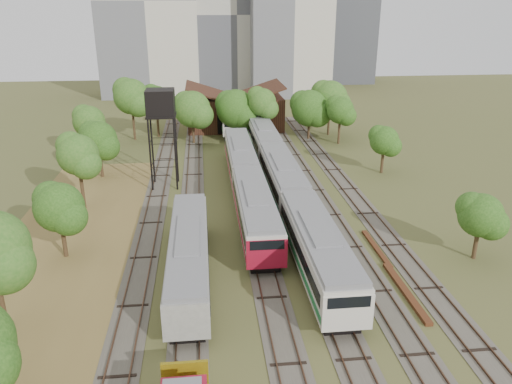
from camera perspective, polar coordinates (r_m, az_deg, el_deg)
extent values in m
plane|color=#475123|center=(35.06, 5.89, -14.58)|extent=(240.00, 240.00, 0.00)
cube|color=brown|center=(42.76, -21.20, -9.00)|extent=(14.00, 60.00, 0.04)
cube|color=#4C473D|center=(56.90, -11.28, -0.51)|extent=(2.60, 80.00, 0.06)
cube|color=#472D1E|center=(56.94, -12.01, -0.45)|extent=(0.08, 80.00, 0.14)
cube|color=#472D1E|center=(56.80, -10.57, -0.39)|extent=(0.08, 80.00, 0.14)
cube|color=#4C473D|center=(56.65, -7.25, -0.36)|extent=(2.60, 80.00, 0.06)
cube|color=#472D1E|center=(56.65, -7.98, -0.30)|extent=(0.08, 80.00, 0.14)
cube|color=#472D1E|center=(56.61, -6.53, -0.24)|extent=(0.08, 80.00, 0.14)
cube|color=#4C473D|center=(56.82, -1.20, -0.13)|extent=(2.60, 80.00, 0.06)
cube|color=#472D1E|center=(56.73, -1.92, -0.07)|extent=(0.08, 80.00, 0.14)
cube|color=#472D1E|center=(56.85, -0.48, -0.01)|extent=(0.08, 80.00, 0.14)
cube|color=#4C473D|center=(57.27, 2.79, 0.03)|extent=(2.60, 80.00, 0.06)
cube|color=#472D1E|center=(57.14, 2.08, 0.08)|extent=(0.08, 80.00, 0.14)
cube|color=#472D1E|center=(57.35, 3.50, 0.14)|extent=(0.08, 80.00, 0.14)
cube|color=#4C473D|center=(58.00, 6.70, 0.18)|extent=(2.60, 80.00, 0.06)
cube|color=#472D1E|center=(57.82, 6.01, 0.23)|extent=(0.08, 80.00, 0.14)
cube|color=#472D1E|center=(58.13, 7.39, 0.28)|extent=(0.08, 80.00, 0.14)
cube|color=#4C473D|center=(59.00, 10.49, 0.32)|extent=(2.60, 80.00, 0.06)
cube|color=#472D1E|center=(58.77, 9.83, 0.38)|extent=(0.08, 80.00, 0.14)
cube|color=#472D1E|center=(59.17, 11.16, 0.43)|extent=(0.08, 80.00, 0.14)
cube|color=black|center=(47.06, -0.08, -4.14)|extent=(2.40, 15.64, 0.87)
cube|color=beige|center=(46.33, -0.08, -2.12)|extent=(3.17, 17.00, 2.73)
cube|color=black|center=(46.21, -0.08, -1.75)|extent=(3.23, 15.64, 0.93)
cube|color=slate|center=(45.75, -0.08, -0.32)|extent=(2.91, 16.66, 0.39)
cube|color=maroon|center=(46.63, -0.08, -2.99)|extent=(3.23, 16.66, 0.49)
cube|color=maroon|center=(38.79, 1.25, -7.11)|extent=(3.21, 0.25, 2.46)
cube|color=black|center=(63.31, -1.76, 2.47)|extent=(2.40, 15.64, 0.87)
cube|color=beige|center=(62.77, -1.78, 4.03)|extent=(3.17, 17.00, 2.73)
cube|color=black|center=(62.68, -1.78, 4.31)|extent=(3.23, 15.64, 0.93)
cube|color=slate|center=(62.34, -1.80, 5.40)|extent=(2.91, 16.66, 0.39)
cube|color=maroon|center=(62.99, -1.77, 3.36)|extent=(3.23, 16.66, 0.49)
cube|color=black|center=(40.27, 6.95, -8.83)|extent=(2.46, 15.64, 0.90)
cube|color=beige|center=(39.41, 7.06, -6.49)|extent=(3.24, 17.00, 2.80)
cube|color=black|center=(39.25, 7.08, -6.06)|extent=(3.30, 15.64, 0.95)
cube|color=slate|center=(38.71, 7.17, -4.38)|extent=(2.99, 16.66, 0.40)
cube|color=#196430|center=(39.77, 7.01, -7.50)|extent=(3.30, 16.66, 0.50)
cube|color=beige|center=(32.45, 10.44, -13.44)|extent=(3.28, 0.25, 2.52)
cube|color=black|center=(55.87, 3.01, -0.06)|extent=(2.46, 15.64, 0.90)
cube|color=beige|center=(55.24, 3.05, 1.73)|extent=(3.24, 17.00, 2.80)
cube|color=black|center=(55.14, 3.05, 2.06)|extent=(3.30, 15.64, 0.95)
cube|color=slate|center=(54.75, 3.08, 3.32)|extent=(2.99, 16.66, 0.40)
cube|color=#196430|center=(55.50, 3.03, 0.97)|extent=(3.30, 16.66, 0.50)
cube|color=black|center=(72.34, 0.84, 4.81)|extent=(2.46, 15.64, 0.90)
cube|color=beige|center=(71.86, 0.85, 6.23)|extent=(3.24, 17.00, 2.80)
cube|color=black|center=(71.77, 0.85, 6.49)|extent=(3.30, 15.64, 0.95)
cube|color=slate|center=(71.48, 0.85, 7.47)|extent=(2.99, 16.66, 0.40)
cube|color=#196430|center=(72.06, 0.84, 5.62)|extent=(3.30, 16.66, 0.50)
cube|color=black|center=(86.35, -3.02, 7.37)|extent=(2.25, 14.72, 0.82)
cube|color=beige|center=(85.98, -3.05, 8.47)|extent=(2.97, 16.00, 2.56)
cube|color=black|center=(85.92, -3.05, 8.67)|extent=(3.03, 14.72, 0.87)
cube|color=slate|center=(85.69, -3.06, 9.42)|extent=(2.73, 15.68, 0.37)
cube|color=#196430|center=(86.13, -3.04, 8.00)|extent=(3.03, 15.68, 0.46)
cube|color=beige|center=(78.27, -2.70, 7.16)|extent=(3.01, 0.25, 2.30)
cube|color=gold|center=(28.79, -8.11, -19.99)|extent=(2.53, 0.20, 1.69)
cube|color=black|center=(39.97, -7.57, -9.18)|extent=(2.23, 16.56, 0.81)
cube|color=gray|center=(39.17, -7.68, -7.05)|extent=(2.94, 18.00, 2.54)
cube|color=black|center=(39.03, -7.70, -6.66)|extent=(3.00, 16.56, 0.86)
cube|color=slate|center=(38.52, -7.79, -5.14)|extent=(2.71, 17.64, 0.37)
cylinder|color=black|center=(57.68, -11.99, 4.08)|extent=(0.21, 0.21, 8.34)
cylinder|color=black|center=(57.46, -9.19, 4.20)|extent=(0.21, 0.21, 8.34)
cylinder|color=black|center=(60.38, -11.75, 4.83)|extent=(0.21, 0.21, 8.34)
cylinder|color=black|center=(60.16, -9.07, 4.95)|extent=(0.21, 0.21, 8.34)
cube|color=black|center=(57.89, -10.77, 8.59)|extent=(3.28, 3.28, 0.20)
cube|color=black|center=(57.60, -10.87, 10.06)|extent=(3.13, 3.13, 2.82)
cube|color=#582F19|center=(39.43, 16.72, -10.85)|extent=(0.55, 8.29, 0.28)
cube|color=#582F19|center=(45.28, 13.59, -6.27)|extent=(0.44, 7.04, 0.23)
cube|color=#341A13|center=(87.86, -2.47, 9.17)|extent=(16.00, 11.00, 5.50)
cube|color=#341A13|center=(87.10, -5.18, 11.25)|extent=(8.45, 11.55, 2.96)
cube|color=#341A13|center=(87.60, 0.16, 11.39)|extent=(8.45, 11.55, 2.96)
cube|color=black|center=(82.65, -2.21, 8.06)|extent=(6.40, 0.15, 4.12)
cylinder|color=#382616|center=(36.98, -27.15, -10.73)|extent=(0.36, 0.36, 4.64)
cylinder|color=#382616|center=(45.14, -21.13, -4.88)|extent=(0.36, 0.36, 3.56)
sphere|color=#1E4913|center=(44.10, -21.58, -1.64)|extent=(4.13, 4.13, 4.13)
cylinder|color=#382616|center=(54.97, -19.26, 0.48)|extent=(0.36, 0.36, 4.61)
sphere|color=#1E4913|center=(53.92, -19.70, 4.03)|extent=(4.20, 4.20, 4.20)
cylinder|color=#382616|center=(64.64, -17.29, 3.23)|extent=(0.36, 0.36, 3.73)
sphere|color=#1E4913|center=(63.88, -17.56, 5.70)|extent=(4.55, 4.55, 4.55)
cylinder|color=#382616|center=(72.36, -18.25, 5.12)|extent=(0.36, 0.36, 4.20)
sphere|color=#1E4913|center=(71.62, -18.54, 7.62)|extent=(4.31, 4.31, 4.31)
cylinder|color=#382616|center=(81.66, -13.81, 7.67)|extent=(0.36, 0.36, 5.36)
sphere|color=#1E4913|center=(80.87, -14.06, 10.53)|extent=(5.50, 5.50, 5.50)
cylinder|color=#382616|center=(82.77, -11.16, 7.83)|extent=(0.36, 0.36, 4.74)
sphere|color=#1E4913|center=(82.07, -11.34, 10.32)|extent=(4.39, 4.39, 4.39)
cylinder|color=#382616|center=(77.96, -7.17, 7.05)|extent=(0.36, 0.36, 4.14)
sphere|color=#1E4913|center=(77.28, -7.28, 9.35)|extent=(5.55, 5.55, 5.55)
cylinder|color=#382616|center=(79.34, -2.30, 7.33)|extent=(0.36, 0.36, 3.88)
sphere|color=#1E4913|center=(78.71, -2.33, 9.46)|extent=(6.07, 6.07, 6.07)
cylinder|color=#382616|center=(77.65, 0.71, 7.45)|extent=(0.36, 0.36, 4.93)
sphere|color=#1E4913|center=(76.87, 0.72, 10.21)|extent=(4.24, 4.24, 4.24)
cylinder|color=#382616|center=(80.39, 6.05, 7.41)|extent=(0.36, 0.36, 3.87)
sphere|color=#1E4913|center=(79.76, 6.13, 9.50)|extent=(5.74, 5.74, 5.74)
cylinder|color=#382616|center=(83.37, 8.32, 8.08)|extent=(0.36, 0.36, 4.72)
sphere|color=#1E4913|center=(82.67, 8.45, 10.55)|extent=(5.69, 5.69, 5.69)
cylinder|color=#382616|center=(45.84, 23.85, -5.20)|extent=(0.36, 0.36, 3.11)
sphere|color=#1E4913|center=(44.91, 24.29, -2.43)|extent=(3.66, 3.66, 3.66)
cylinder|color=#382616|center=(65.41, 14.25, 3.55)|extent=(0.36, 0.36, 3.33)
sphere|color=#1E4913|center=(64.73, 14.45, 5.73)|extent=(3.62, 3.62, 3.62)
cylinder|color=#382616|center=(78.10, 9.47, 6.93)|extent=(0.36, 0.36, 4.09)
sphere|color=#1E4913|center=(77.43, 9.61, 9.20)|extent=(4.10, 4.10, 4.10)
cube|color=beige|center=(123.48, -12.29, 20.58)|extent=(22.00, 16.00, 42.00)
cube|color=#B4B0A3|center=(128.25, -2.50, 19.63)|extent=(20.00, 18.00, 36.00)
cube|color=#42444A|center=(143.90, 10.72, 17.83)|extent=(12.00, 12.00, 28.00)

